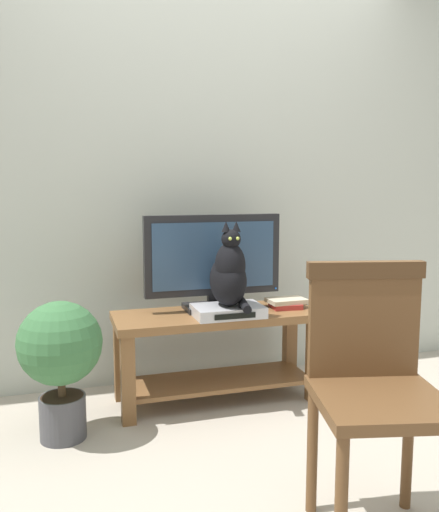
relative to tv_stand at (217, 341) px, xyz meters
name	(u,v)px	position (x,y,z in m)	size (l,w,h in m)	color
ground_plane	(265,450)	(0.05, -0.62, -0.34)	(12.00, 12.00, 0.00)	#ADA393
back_wall	(203,153)	(0.05, 0.46, 1.06)	(7.00, 0.12, 2.80)	#B7BCB2
tv_stand	(217,341)	(0.00, 0.00, 0.00)	(1.13, 0.42, 0.51)	brown
tv	(213,260)	(0.00, 0.07, 0.45)	(0.78, 0.20, 0.54)	black
media_box	(228,311)	(0.03, -0.10, 0.19)	(0.37, 0.25, 0.06)	#BCBCC1
cat	(229,274)	(0.03, -0.11, 0.39)	(0.19, 0.36, 0.46)	black
wooden_chair	(373,375)	(0.19, -1.23, 0.22)	(0.50, 0.51, 0.94)	brown
book_stack	(286,303)	(0.41, 0.00, 0.19)	(0.22, 0.17, 0.05)	#B2332D
potted_plant	(60,354)	(-0.84, -0.23, 0.07)	(0.40, 0.40, 0.67)	#47474C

